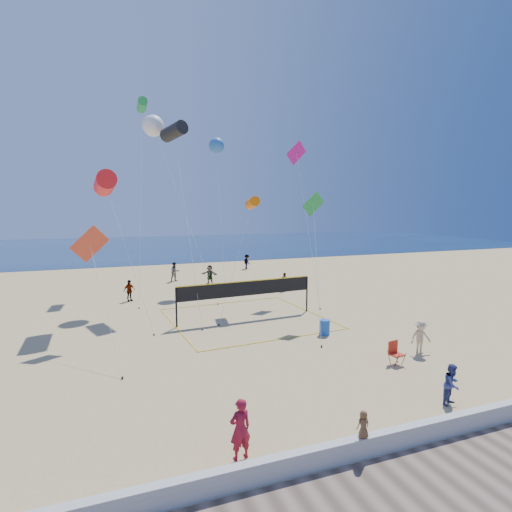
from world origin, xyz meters
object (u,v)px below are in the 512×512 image
object	(u,v)px
trash_barrel	(325,327)
woman	(240,429)
volleyball_net	(246,293)
camp_chair	(395,351)

from	to	relation	value
trash_barrel	woman	bearing A→B (deg)	-131.49
trash_barrel	volleyball_net	distance (m)	5.48
volleyball_net	camp_chair	bearing A→B (deg)	-72.02
camp_chair	trash_barrel	distance (m)	4.71
woman	camp_chair	world-z (taller)	woman
volleyball_net	trash_barrel	bearing A→B (deg)	-61.19
camp_chair	volleyball_net	bearing A→B (deg)	103.63
camp_chair	trash_barrel	size ratio (longest dim) A/B	1.37
woman	camp_chair	distance (m)	9.34
woman	trash_barrel	size ratio (longest dim) A/B	2.09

